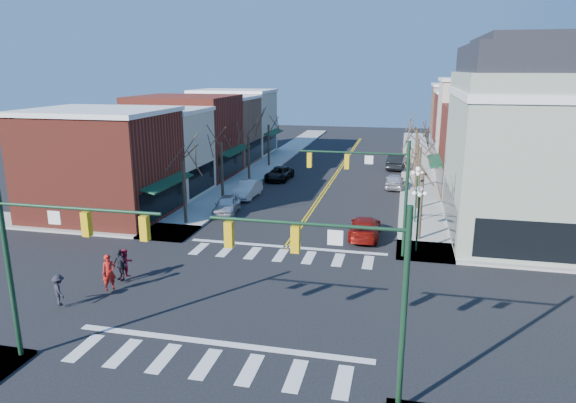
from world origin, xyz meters
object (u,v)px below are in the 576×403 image
Objects in this scene: lamppost_midblock at (417,185)px; pedestrian_red_b at (126,263)px; car_right_far at (397,162)px; pedestrian_red_a at (109,272)px; car_left_mid at (247,189)px; victorian_corner at (548,139)px; pedestrian_dark_b at (59,290)px; car_left_near at (227,205)px; lamppost_corner at (419,208)px; car_right_near at (365,227)px; pedestrian_dark_a at (120,265)px; car_left_far at (279,174)px; car_right_mid at (394,181)px.

pedestrian_red_b is at bearing -137.16° from lamppost_midblock.
pedestrian_red_b is at bearing 75.72° from car_right_far.
car_right_far is 2.71× the size of pedestrian_red_a.
pedestrian_red_a is (-0.90, -20.94, 0.36)m from car_left_mid.
victorian_corner reaches higher than pedestrian_dark_b.
lamppost_midblock is at bearing -4.83° from car_left_near.
pedestrian_red_b is at bearing -153.07° from lamppost_corner.
pedestrian_red_b is at bearing -70.89° from pedestrian_dark_b.
victorian_corner is at bearing -163.54° from car_right_near.
pedestrian_red_a reaches higher than pedestrian_dark_a.
car_left_mid is 2.77× the size of pedestrian_red_b.
car_right_near is at bearing 65.43° from pedestrian_dark_a.
car_left_near is 0.85× the size of car_right_near.
pedestrian_red_a is 1.31m from pedestrian_dark_a.
pedestrian_red_b is (-13.70, -36.08, 0.11)m from car_right_far.
car_left_near is 15.49m from pedestrian_red_a.
car_right_near is 2.59× the size of pedestrian_red_a.
car_left_far is at bearing 78.68° from car_left_near.
car_right_near is at bearing -129.83° from lamppost_midblock.
car_right_near reaches higher than car_left_far.
victorian_corner is 3.39× the size of car_left_near.
lamppost_corner is 18.66m from car_left_mid.
lamppost_midblock is 24.88m from pedestrian_dark_b.
lamppost_corner reaches higher than car_right_near.
lamppost_midblock is 1.03× the size of car_left_near.
car_left_near is 0.88× the size of car_left_far.
car_left_far is (-21.90, 13.38, -5.99)m from victorian_corner.
victorian_corner is at bearing -105.71° from pedestrian_dark_b.
pedestrian_dark_b is at bearing -104.48° from car_left_near.
car_right_mid is at bearing -3.64° from pedestrian_red_b.
pedestrian_red_a is at bearing 64.48° from car_right_mid.
lamppost_corner reaches higher than pedestrian_dark_a.
lamppost_corner is 23.79m from car_left_far.
lamppost_corner is 28.34m from car_right_far.
car_left_mid reaches higher than car_left_far.
pedestrian_dark_a is (-2.04, -27.61, 0.35)m from car_left_far.
car_right_near is 3.19× the size of pedestrian_dark_b.
lamppost_corner is at bearing 143.98° from car_right_near.
victorian_corner is 31.29m from pedestrian_dark_b.
car_right_mid is (-10.10, 12.07, -5.94)m from victorian_corner.
lamppost_midblock is 0.84× the size of car_right_far.
car_left_mid is at bearing 59.20° from car_right_far.
pedestrian_dark_b is (-13.49, -14.08, 0.21)m from car_right_near.
pedestrian_dark_b is at bearing 45.69° from car_right_near.
car_left_near is at bearing -17.92° from car_right_near.
lamppost_corner is 0.88× the size of car_right_near.
car_left_near is at bearing 41.11° from pedestrian_red_a.
lamppost_corner is at bearing 100.17° from car_right_far.
victorian_corner is 26.35m from car_left_far.
lamppost_midblock is at bearing 0.41° from pedestrian_red_a.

